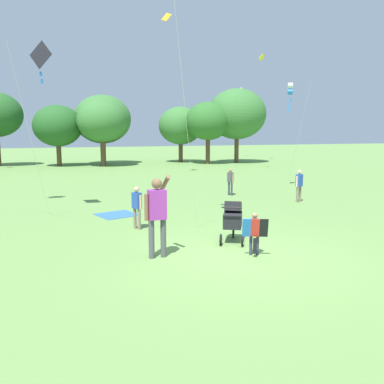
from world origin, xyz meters
name	(u,v)px	position (x,y,z in m)	size (l,w,h in m)	color
ground_plane	(239,255)	(0.00, 0.00, 0.00)	(120.00, 120.00, 0.00)	#668E47
treeline_distant	(90,119)	(-1.07, 24.67, 3.63)	(28.24, 7.33, 6.18)	brown
child_with_butterfly_kite	(255,230)	(0.33, -0.10, 0.58)	(0.57, 0.44, 0.96)	#33384C
person_adult_flyer	(157,210)	(-1.75, 0.44, 1.06)	(0.57, 0.55, 1.83)	#4C4C51
stroller	(233,218)	(0.34, 1.11, 0.61)	(0.83, 1.10, 1.03)	black
kite_green_novelty	(40,60)	(-4.08, 6.19, 4.96)	(1.07, 3.36, 5.61)	black
kite_blue_high	(290,90)	(6.69, 8.93, 4.58)	(1.57, 3.85, 4.92)	white
distant_kites_cluster	(205,4)	(6.48, 19.79, 11.30)	(27.61, 14.67, 11.59)	yellow
person_red_shirt	(137,204)	(-1.67, 3.17, 0.72)	(0.27, 0.35, 1.22)	#7F705B
person_sitting_far	(230,180)	(3.28, 7.90, 0.68)	(0.22, 0.35, 1.15)	#33384C
person_couple_left	(299,183)	(5.12, 5.52, 0.74)	(0.37, 0.27, 1.26)	#7F705B
picnic_blanket	(117,215)	(-1.93, 5.31, 0.01)	(1.20, 1.13, 0.02)	#3366B2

